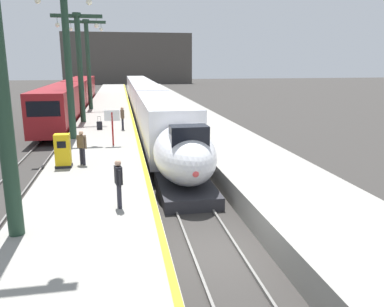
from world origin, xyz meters
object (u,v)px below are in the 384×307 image
regional_train_adjacent (73,96)px  passenger_near_edge (122,116)px  passenger_far_waiting (119,180)px  highspeed_train_main (147,101)px  ticket_machine_yellow (63,152)px  station_column_mid (67,50)px  rolling_suitcase (100,125)px  station_column_far (79,57)px  passenger_mid_platform (82,145)px  station_column_distant (88,56)px  departure_info_board (112,121)px

regional_train_adjacent → passenger_near_edge: size_ratio=21.66×
passenger_near_edge → passenger_far_waiting: same height
highspeed_train_main → passenger_far_waiting: (-2.95, -28.63, 0.08)m
passenger_near_edge → ticket_machine_yellow: size_ratio=1.06×
regional_train_adjacent → station_column_mid: bearing=-83.9°
station_column_mid → rolling_suitcase: bearing=64.7°
highspeed_train_main → passenger_far_waiting: size_ratio=33.04×
highspeed_train_main → rolling_suitcase: bearing=-109.6°
station_column_far → ticket_machine_yellow: (0.35, -14.78, -4.53)m
highspeed_train_main → passenger_mid_platform: 22.99m
regional_train_adjacent → passenger_far_waiting: (5.15, -33.77, -0.09)m
regional_train_adjacent → ticket_machine_yellow: size_ratio=22.87×
highspeed_train_main → station_column_far: size_ratio=6.42×
station_column_distant → departure_info_board: bearing=-82.4°
passenger_mid_platform → departure_info_board: bearing=72.1°
passenger_far_waiting → ticket_machine_yellow: passenger_far_waiting is taller
highspeed_train_main → regional_train_adjacent: (-8.10, 5.13, 0.17)m
highspeed_train_main → passenger_far_waiting: bearing=-95.9°
highspeed_train_main → station_column_far: station_column_far is taller
rolling_suitcase → passenger_mid_platform: bearing=-91.8°
station_column_far → passenger_near_edge: bearing=-54.7°
departure_info_board → passenger_far_waiting: bearing=-88.1°
station_column_far → departure_info_board: bearing=-75.6°
regional_train_adjacent → station_column_far: station_column_far is taller
passenger_near_edge → passenger_mid_platform: (-2.03, -9.92, 0.00)m
station_column_far → rolling_suitcase: (1.53, -4.23, -4.96)m
regional_train_adjacent → departure_info_board: (4.80, -23.30, 0.43)m
station_column_far → departure_info_board: station_column_far is taller
ticket_machine_yellow → regional_train_adjacent: bearing=95.2°
station_column_far → passenger_far_waiting: 21.26m
passenger_mid_platform → rolling_suitcase: passenger_mid_platform is taller
station_column_far → station_column_distant: bearing=90.0°
passenger_far_waiting → rolling_suitcase: size_ratio=1.72×
highspeed_train_main → station_column_far: 10.87m
passenger_far_waiting → passenger_near_edge: bearing=89.0°
station_column_distant → passenger_mid_platform: 24.34m
station_column_distant → passenger_far_waiting: 30.50m
station_column_far → passenger_mid_platform: 15.15m
departure_info_board → station_column_far: bearing=104.4°
station_column_mid → ticket_machine_yellow: 8.81m
rolling_suitcase → departure_info_board: 6.13m
regional_train_adjacent → station_column_far: 13.98m
departure_info_board → ticket_machine_yellow: bearing=-115.9°
passenger_mid_platform → ticket_machine_yellow: size_ratio=1.06×
passenger_far_waiting → station_column_far: bearing=98.2°
passenger_far_waiting → departure_info_board: departure_info_board is taller
station_column_distant → rolling_suitcase: size_ratio=9.31×
regional_train_adjacent → station_column_far: bearing=-80.5°
highspeed_train_main → rolling_suitcase: 13.02m
station_column_distant → ticket_machine_yellow: station_column_distant is taller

